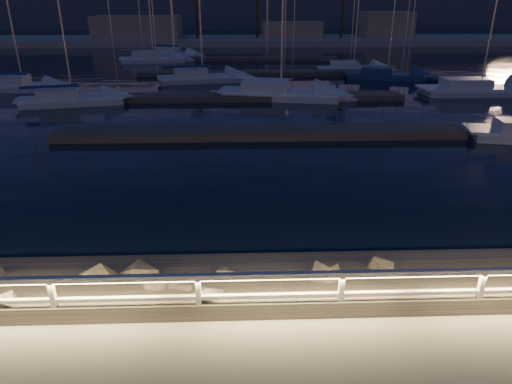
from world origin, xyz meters
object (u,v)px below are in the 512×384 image
at_px(sailboat_j, 200,77).
at_px(sailboat_e, 21,85).
at_px(sailboat_c, 278,92).
at_px(sailboat_i, 152,58).
at_px(sailboat_k, 351,68).
at_px(sailboat_l, 385,75).
at_px(guard_rail, 291,284).
at_px(sailboat_m, 174,54).
at_px(sailboat_h, 477,89).
at_px(sailboat_f, 70,99).

bearing_deg(sailboat_j, sailboat_e, -177.08).
bearing_deg(sailboat_j, sailboat_c, -62.50).
distance_m(sailboat_c, sailboat_i, 25.79).
distance_m(sailboat_k, sailboat_l, 5.04).
bearing_deg(sailboat_c, sailboat_j, 141.17).
height_order(guard_rail, sailboat_c, sailboat_c).
xyz_separation_m(guard_rail, sailboat_c, (1.83, 26.35, -0.91)).
distance_m(sailboat_e, sailboat_j, 14.80).
height_order(sailboat_i, sailboat_k, sailboat_i).
bearing_deg(sailboat_l, sailboat_c, -122.03).
bearing_deg(sailboat_c, sailboat_l, 51.21).
bearing_deg(sailboat_m, sailboat_l, -17.48).
xyz_separation_m(sailboat_c, sailboat_e, (-20.68, 3.97, -0.03)).
relative_size(sailboat_j, sailboat_m, 1.10).
bearing_deg(sailboat_i, sailboat_l, -36.04).
bearing_deg(guard_rail, sailboat_l, 70.29).
distance_m(sailboat_h, sailboat_l, 9.24).
xyz_separation_m(sailboat_c, sailboat_h, (15.76, 1.08, -0.01)).
bearing_deg(sailboat_k, sailboat_c, -124.44).
xyz_separation_m(sailboat_f, sailboat_l, (25.65, 10.48, -0.03)).
bearing_deg(sailboat_f, sailboat_j, 35.00).
bearing_deg(guard_rail, sailboat_k, 75.19).
distance_m(sailboat_h, sailboat_j, 23.12).
distance_m(sailboat_j, sailboat_m, 20.50).
height_order(sailboat_l, sailboat_m, sailboat_l).
relative_size(sailboat_f, sailboat_l, 0.97).
bearing_deg(sailboat_f, guard_rail, -75.05).
relative_size(sailboat_e, sailboat_i, 0.91).
height_order(sailboat_i, sailboat_j, sailboat_j).
bearing_deg(sailboat_h, sailboat_e, 176.13).
distance_m(sailboat_c, sailboat_k, 16.03).
relative_size(sailboat_e, sailboat_f, 0.97).
distance_m(guard_rail, sailboat_f, 27.99).
distance_m(sailboat_c, sailboat_l, 13.98).
xyz_separation_m(sailboat_i, sailboat_l, (24.03, -13.26, -0.07)).
bearing_deg(sailboat_i, sailboat_h, -43.15).
bearing_deg(sailboat_f, sailboat_c, -6.68).
distance_m(sailboat_c, sailboat_e, 21.06).
distance_m(sailboat_j, sailboat_k, 16.12).
relative_size(sailboat_c, sailboat_m, 1.25).
bearing_deg(sailboat_i, sailboat_c, -66.28).
distance_m(sailboat_c, sailboat_j, 10.04).
relative_size(sailboat_l, sailboat_m, 1.05).
bearing_deg(sailboat_m, sailboat_e, -88.72).
relative_size(sailboat_e, sailboat_k, 0.98).
height_order(sailboat_h, sailboat_k, sailboat_h).
height_order(guard_rail, sailboat_f, sailboat_f).
bearing_deg(sailboat_e, sailboat_c, -7.05).
height_order(guard_rail, sailboat_h, sailboat_h).
bearing_deg(sailboat_h, guard_rail, -122.00).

